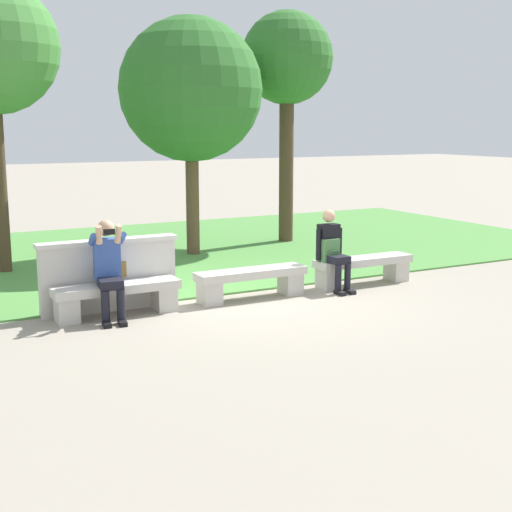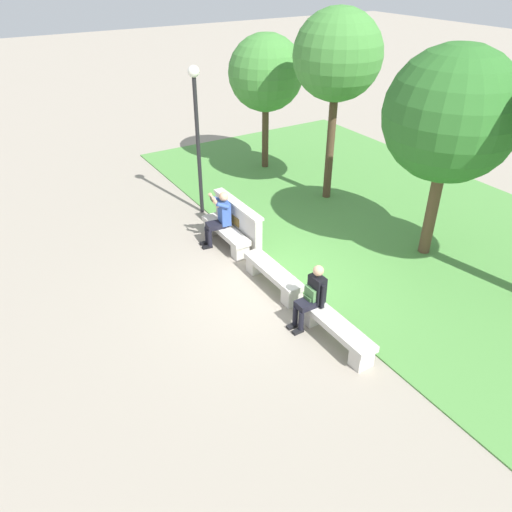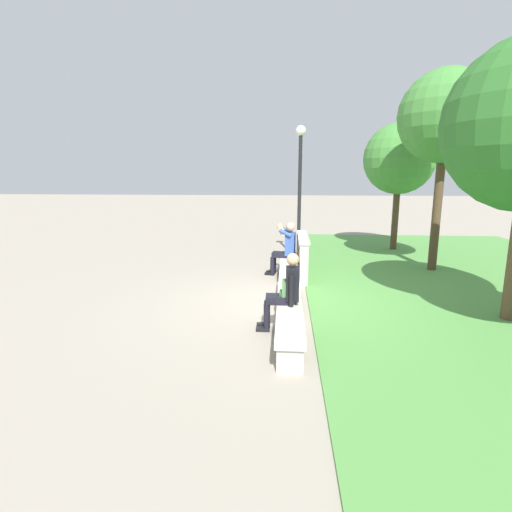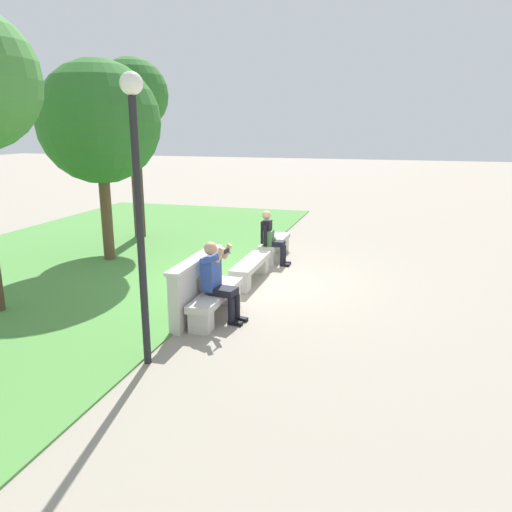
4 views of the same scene
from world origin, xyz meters
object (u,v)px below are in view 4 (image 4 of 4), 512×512
Objects in this scene: tree_behind_wall at (132,98)px; tree_far_back at (99,123)px; lamp_post at (137,181)px; person_photographer at (217,277)px; backpack at (269,238)px; bench_main at (216,300)px; person_distant at (271,236)px; bench_near at (251,268)px; bench_mid at (275,245)px.

tree_behind_wall is 2.58m from tree_far_back.
lamp_post is (-7.07, -3.99, -1.39)m from tree_behind_wall.
person_photographer is 7.55m from tree_behind_wall.
backpack is 0.09× the size of tree_far_back.
bench_main is 0.47m from person_photographer.
tree_far_back reaches higher than bench_main.
person_photographer is 2.50m from lamp_post.
bench_near is at bearing 177.27° from person_distant.
lamp_post reaches higher than person_distant.
lamp_post is at bearing 175.69° from bench_near.
person_distant is at bearing -79.51° from tree_far_back.
person_photographer is at bearing -179.84° from person_distant.
person_photographer is 5.40m from tree_far_back.
person_distant is 5.64m from lamp_post.
backpack is 5.68m from tree_behind_wall.
tree_far_back reaches higher than bench_near.
lamp_post is at bearing 177.16° from bench_mid.
tree_behind_wall is at bearing 39.58° from bench_main.
bench_near is 1.45m from person_distant.
bench_near is at bearing -100.29° from tree_far_back.
bench_main is at bearing 178.90° from person_distant.
person_distant reaches higher than backpack.
tree_far_back reaches higher than person_distant.
person_photographer reaches higher than bench_mid.
bench_main is at bearing 31.79° from person_photographer.
bench_near is at bearing -4.31° from lamp_post.
lamp_post reaches higher than bench_mid.
bench_mid is at bearing -2.84° from lamp_post.
person_distant is (3.57, 0.01, -0.06)m from person_photographer.
person_photographer is at bearing -179.29° from backpack.
person_photographer is 3.57m from person_distant.
person_distant reaches higher than bench_main.
person_distant is (-0.66, -0.07, 0.38)m from bench_mid.
tree_behind_wall reaches higher than lamp_post.
backpack is 4.65m from tree_far_back.
bench_main is 7.61m from tree_behind_wall.
person_photographer is 0.29× the size of tree_far_back.
tree_far_back is (0.68, 3.77, 2.92)m from bench_near.
bench_main is 0.35× the size of tree_behind_wall.
bench_main is 3.44m from backpack.
bench_main is 1.00× the size of bench_mid.
backpack is (1.37, -0.03, 0.33)m from bench_near.
bench_mid is 4.26m from person_photographer.
backpack is (-0.69, -0.03, 0.33)m from bench_mid.
tree_behind_wall is (1.07, 4.28, 3.57)m from bench_mid.
bench_mid is at bearing 2.73° from backpack.
person_photographer is (-0.12, -0.08, 0.44)m from bench_main.
person_photographer reaches higher than bench_near.
bench_near is 2.06m from bench_mid.
lamp_post reaches higher than bench_main.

